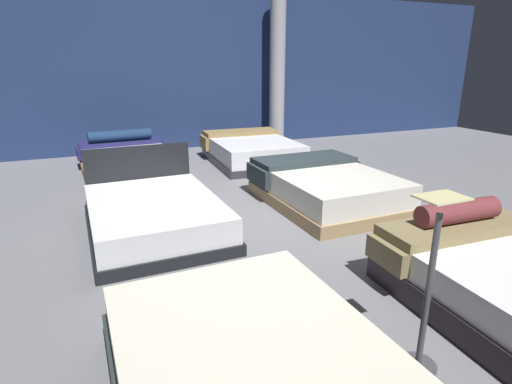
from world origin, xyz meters
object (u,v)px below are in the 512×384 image
Objects in this scene: bed_2 at (154,215)px; price_sign at (426,305)px; bed_3 at (325,187)px; support_pillar at (277,71)px; bed_5 at (252,151)px; bed_4 at (128,161)px.

price_sign reaches higher than bed_2.
bed_3 is 4.74m from support_pillar.
bed_2 is 3.72m from bed_5.
bed_2 is 0.98× the size of bed_3.
bed_2 is 0.96× the size of bed_5.
bed_2 reaches higher than bed_5.
support_pillar is at bearing 18.59° from bed_4.
bed_3 is 1.78× the size of price_sign.
bed_3 is 3.28m from price_sign.
bed_4 reaches higher than bed_3.
bed_2 is 0.95× the size of bed_4.
bed_5 is at bearing 88.99° from bed_3.
bed_3 is at bearing 68.81° from price_sign.
bed_3 is 2.75m from bed_5.
bed_2 reaches higher than bed_4.
bed_4 is 6.01m from price_sign.
support_pillar is (2.47, 7.35, 1.29)m from price_sign.
bed_4 is at bearing 88.35° from bed_2.
bed_5 is at bearing 78.47° from price_sign.
bed_3 is at bearing -106.68° from support_pillar.
bed_2 is at bearing 112.31° from price_sign.
bed_5 is at bearing 48.52° from bed_2.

